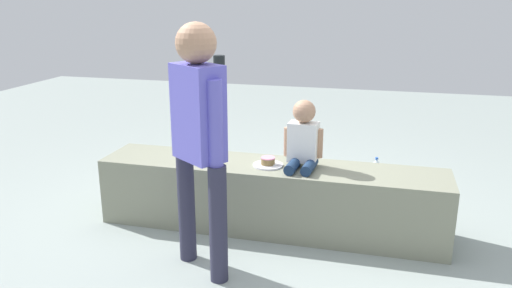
{
  "coord_description": "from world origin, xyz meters",
  "views": [
    {
      "loc": [
        0.77,
        -3.38,
        1.69
      ],
      "look_at": [
        -0.03,
        -0.32,
        0.75
      ],
      "focal_mm": 35.34,
      "sensor_mm": 36.0,
      "label": 1
    }
  ],
  "objects_px": {
    "adult_standing": "(199,128)",
    "gift_bag": "(229,183)",
    "cake_box_white": "(182,176)",
    "child_seated": "(303,138)",
    "handbag_black_leather": "(402,193)",
    "water_bottle_near_gift": "(376,171)",
    "party_cup_red": "(345,188)",
    "cake_plate": "(268,163)"
  },
  "relations": [
    {
      "from": "adult_standing",
      "to": "cake_box_white",
      "type": "xyz_separation_m",
      "value": [
        -0.74,
        1.42,
        -0.87
      ]
    },
    {
      "from": "adult_standing",
      "to": "water_bottle_near_gift",
      "type": "height_order",
      "value": "adult_standing"
    },
    {
      "from": "party_cup_red",
      "to": "child_seated",
      "type": "bearing_deg",
      "value": -107.52
    },
    {
      "from": "water_bottle_near_gift",
      "to": "gift_bag",
      "type": "bearing_deg",
      "value": -149.44
    },
    {
      "from": "adult_standing",
      "to": "gift_bag",
      "type": "xyz_separation_m",
      "value": [
        -0.19,
        1.17,
        -0.8
      ]
    },
    {
      "from": "cake_box_white",
      "to": "handbag_black_leather",
      "type": "bearing_deg",
      "value": -2.97
    },
    {
      "from": "gift_bag",
      "to": "water_bottle_near_gift",
      "type": "relative_size",
      "value": 1.29
    },
    {
      "from": "gift_bag",
      "to": "water_bottle_near_gift",
      "type": "xyz_separation_m",
      "value": [
        1.21,
        0.71,
        -0.02
      ]
    },
    {
      "from": "child_seated",
      "to": "cake_plate",
      "type": "relative_size",
      "value": 2.16
    },
    {
      "from": "child_seated",
      "to": "cake_box_white",
      "type": "xyz_separation_m",
      "value": [
        -1.25,
        0.71,
        -0.66
      ]
    },
    {
      "from": "child_seated",
      "to": "water_bottle_near_gift",
      "type": "xyz_separation_m",
      "value": [
        0.51,
        1.18,
        -0.6
      ]
    },
    {
      "from": "child_seated",
      "to": "party_cup_red",
      "type": "relative_size",
      "value": 4.61
    },
    {
      "from": "gift_bag",
      "to": "water_bottle_near_gift",
      "type": "distance_m",
      "value": 1.41
    },
    {
      "from": "cake_box_white",
      "to": "child_seated",
      "type": "bearing_deg",
      "value": -29.7
    },
    {
      "from": "gift_bag",
      "to": "cake_box_white",
      "type": "bearing_deg",
      "value": 155.41
    },
    {
      "from": "child_seated",
      "to": "handbag_black_leather",
      "type": "height_order",
      "value": "child_seated"
    },
    {
      "from": "water_bottle_near_gift",
      "to": "cake_box_white",
      "type": "xyz_separation_m",
      "value": [
        -1.75,
        -0.47,
        -0.05
      ]
    },
    {
      "from": "water_bottle_near_gift",
      "to": "party_cup_red",
      "type": "distance_m",
      "value": 0.45
    },
    {
      "from": "cake_box_white",
      "to": "handbag_black_leather",
      "type": "xyz_separation_m",
      "value": [
        1.98,
        -0.1,
        0.07
      ]
    },
    {
      "from": "water_bottle_near_gift",
      "to": "adult_standing",
      "type": "bearing_deg",
      "value": -118.43
    },
    {
      "from": "handbag_black_leather",
      "to": "cake_plate",
      "type": "bearing_deg",
      "value": -146.23
    },
    {
      "from": "gift_bag",
      "to": "cake_box_white",
      "type": "distance_m",
      "value": 0.6
    },
    {
      "from": "party_cup_red",
      "to": "cake_box_white",
      "type": "distance_m",
      "value": 1.5
    },
    {
      "from": "cake_box_white",
      "to": "gift_bag",
      "type": "bearing_deg",
      "value": -24.59
    },
    {
      "from": "water_bottle_near_gift",
      "to": "party_cup_red",
      "type": "height_order",
      "value": "water_bottle_near_gift"
    },
    {
      "from": "adult_standing",
      "to": "child_seated",
      "type": "bearing_deg",
      "value": 54.05
    },
    {
      "from": "handbag_black_leather",
      "to": "child_seated",
      "type": "bearing_deg",
      "value": -140.21
    },
    {
      "from": "water_bottle_near_gift",
      "to": "cake_box_white",
      "type": "bearing_deg",
      "value": -165.16
    },
    {
      "from": "cake_plate",
      "to": "gift_bag",
      "type": "xyz_separation_m",
      "value": [
        -0.46,
        0.51,
        -0.39
      ]
    },
    {
      "from": "party_cup_red",
      "to": "gift_bag",
      "type": "bearing_deg",
      "value": -160.33
    },
    {
      "from": "adult_standing",
      "to": "gift_bag",
      "type": "distance_m",
      "value": 1.43
    },
    {
      "from": "child_seated",
      "to": "gift_bag",
      "type": "distance_m",
      "value": 1.02
    },
    {
      "from": "water_bottle_near_gift",
      "to": "handbag_black_leather",
      "type": "xyz_separation_m",
      "value": [
        0.22,
        -0.57,
        0.02
      ]
    },
    {
      "from": "adult_standing",
      "to": "water_bottle_near_gift",
      "type": "distance_m",
      "value": 2.29
    },
    {
      "from": "child_seated",
      "to": "handbag_black_leather",
      "type": "xyz_separation_m",
      "value": [
        0.73,
        0.61,
        -0.58
      ]
    },
    {
      "from": "cake_plate",
      "to": "gift_bag",
      "type": "height_order",
      "value": "cake_plate"
    },
    {
      "from": "water_bottle_near_gift",
      "to": "child_seated",
      "type": "bearing_deg",
      "value": -113.32
    },
    {
      "from": "party_cup_red",
      "to": "handbag_black_leather",
      "type": "relative_size",
      "value": 0.3
    },
    {
      "from": "cake_plate",
      "to": "gift_bag",
      "type": "relative_size",
      "value": 0.73
    },
    {
      "from": "child_seated",
      "to": "party_cup_red",
      "type": "height_order",
      "value": "child_seated"
    },
    {
      "from": "child_seated",
      "to": "cake_box_white",
      "type": "relative_size",
      "value": 1.45
    },
    {
      "from": "adult_standing",
      "to": "handbag_black_leather",
      "type": "relative_size",
      "value": 4.35
    }
  ]
}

